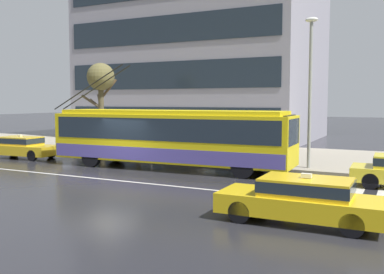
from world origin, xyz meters
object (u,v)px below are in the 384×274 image
trolleybus (170,137)px  pedestrian_at_shelter (200,128)px  street_tree_bare (101,81)px  street_lamp (310,80)px  taxi_oncoming_far (302,198)px  taxi_queued_behind_bus (21,146)px  pedestrian_approaching_curb (136,129)px  bus_shelter (184,124)px

trolleybus → pedestrian_at_shelter: (-0.34, 4.19, 0.16)m
street_tree_bare → street_lamp: bearing=-6.3°
taxi_oncoming_far → street_tree_bare: size_ratio=0.79×
street_lamp → street_tree_bare: street_lamp is taller
street_lamp → taxi_queued_behind_bus: bearing=-170.0°
trolleybus → pedestrian_approaching_curb: size_ratio=6.69×
trolleybus → street_lamp: size_ratio=1.83×
taxi_oncoming_far → bus_shelter: bearing=131.9°
street_tree_bare → pedestrian_at_shelter: bearing=1.5°
taxi_queued_behind_bus → street_tree_bare: size_ratio=0.80×
trolleybus → street_tree_bare: street_tree_bare is taller
taxi_queued_behind_bus → pedestrian_at_shelter: 10.63m
pedestrian_at_shelter → pedestrian_approaching_curb: bearing=-158.5°
pedestrian_at_shelter → taxi_oncoming_far: bearing=-52.7°
trolleybus → street_tree_bare: (-7.38, 4.01, 3.07)m
taxi_queued_behind_bus → street_lamp: bearing=10.0°
taxi_oncoming_far → pedestrian_at_shelter: (-8.38, 10.98, 1.07)m
taxi_oncoming_far → pedestrian_approaching_curb: pedestrian_approaching_curb is taller
taxi_queued_behind_bus → bus_shelter: (9.09, 3.43, 1.35)m
pedestrian_approaching_curb → trolleybus: bearing=-36.1°
pedestrian_at_shelter → street_tree_bare: 7.62m
trolleybus → street_lamp: bearing=21.6°
pedestrian_at_shelter → pedestrian_approaching_curb: size_ratio=1.03×
trolleybus → pedestrian_approaching_curb: trolleybus is taller
pedestrian_approaching_curb → street_tree_bare: size_ratio=0.35×
pedestrian_approaching_curb → taxi_oncoming_far: bearing=-38.9°
pedestrian_at_shelter → street_tree_bare: street_tree_bare is taller
pedestrian_approaching_curb → street_tree_bare: street_tree_bare is taller
taxi_oncoming_far → street_tree_bare: 19.24m
pedestrian_approaching_curb → street_tree_bare: 4.76m
street_tree_bare → bus_shelter: bearing=-8.1°
pedestrian_at_shelter → street_lamp: bearing=-14.3°
taxi_queued_behind_bus → pedestrian_approaching_curb: (6.03, 3.17, 1.01)m
trolleybus → taxi_queued_behind_bus: (-9.88, -0.36, -0.91)m
taxi_queued_behind_bus → taxi_oncoming_far: same height
bus_shelter → street_lamp: bearing=-4.6°
bus_shelter → trolleybus: bearing=-75.5°
bus_shelter → taxi_queued_behind_bus: bearing=-159.3°
trolleybus → bus_shelter: trolleybus is taller
trolleybus → taxi_queued_behind_bus: 9.93m
trolleybus → taxi_oncoming_far: trolleybus is taller
pedestrian_approaching_curb → street_tree_bare: (-3.53, 1.20, 2.96)m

